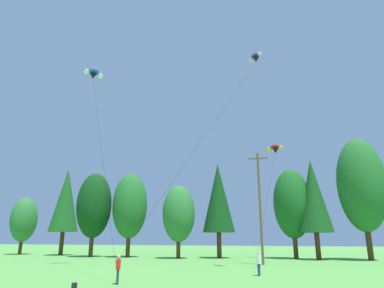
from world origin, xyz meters
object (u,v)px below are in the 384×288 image
(utility_pole, at_px, (260,204))
(parafoil_kite_high_purple, at_px, (255,58))
(kite_flyer_mid, at_px, (259,262))
(backpack, at_px, (74,287))
(parafoil_kite_mid_red_yellow, at_px, (275,149))
(kite_flyer_near, at_px, (118,267))
(parafoil_kite_far_blue_white, at_px, (93,74))

(utility_pole, height_order, parafoil_kite_high_purple, parafoil_kite_high_purple)
(utility_pole, bearing_deg, parafoil_kite_high_purple, -83.13)
(kite_flyer_mid, relative_size, backpack, 4.23)
(parafoil_kite_mid_red_yellow, height_order, backpack, parafoil_kite_mid_red_yellow)
(backpack, bearing_deg, utility_pole, -64.82)
(kite_flyer_near, relative_size, parafoil_kite_mid_red_yellow, 0.08)
(utility_pole, height_order, kite_flyer_mid, utility_pole)
(kite_flyer_near, xyz_separation_m, parafoil_kite_mid_red_yellow, (8.95, 28.21, 13.79))
(parafoil_kite_mid_red_yellow, relative_size, parafoil_kite_far_blue_white, 1.13)
(kite_flyer_mid, height_order, parafoil_kite_high_purple, parafoil_kite_high_purple)
(kite_flyer_near, height_order, backpack, kite_flyer_near)
(kite_flyer_mid, distance_m, parafoil_kite_mid_red_yellow, 25.28)
(parafoil_kite_mid_red_yellow, xyz_separation_m, backpack, (-9.94, -31.15, -14.58))
(parafoil_kite_far_blue_white, bearing_deg, parafoil_kite_high_purple, 4.72)
(parafoil_kite_high_purple, xyz_separation_m, parafoil_kite_mid_red_yellow, (0.91, 16.78, -5.32))
(kite_flyer_near, relative_size, backpack, 4.23)
(kite_flyer_near, height_order, parafoil_kite_mid_red_yellow, parafoil_kite_mid_red_yellow)
(parafoil_kite_high_purple, height_order, parafoil_kite_far_blue_white, same)
(parafoil_kite_mid_red_yellow, bearing_deg, backpack, -107.70)
(kite_flyer_near, distance_m, backpack, 3.20)
(kite_flyer_mid, xyz_separation_m, backpack, (-8.77, -9.99, -0.79))
(parafoil_kite_high_purple, height_order, backpack, parafoil_kite_high_purple)
(kite_flyer_mid, bearing_deg, parafoil_kite_mid_red_yellow, 86.85)
(utility_pole, relative_size, parafoil_kite_mid_red_yellow, 0.54)
(parafoil_kite_far_blue_white, bearing_deg, kite_flyer_near, -46.91)
(parafoil_kite_far_blue_white, height_order, backpack, parafoil_kite_far_blue_white)
(parafoil_kite_high_purple, xyz_separation_m, parafoil_kite_far_blue_white, (-17.39, -1.44, -0.12))
(parafoil_kite_high_purple, distance_m, parafoil_kite_far_blue_white, 17.45)
(parafoil_kite_high_purple, bearing_deg, utility_pole, 96.87)
(parafoil_kite_high_purple, xyz_separation_m, backpack, (-9.03, -14.37, -19.90))
(kite_flyer_near, distance_m, parafoil_kite_high_purple, 23.68)
(utility_pole, xyz_separation_m, kite_flyer_near, (-7.28, -17.78, -5.18))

